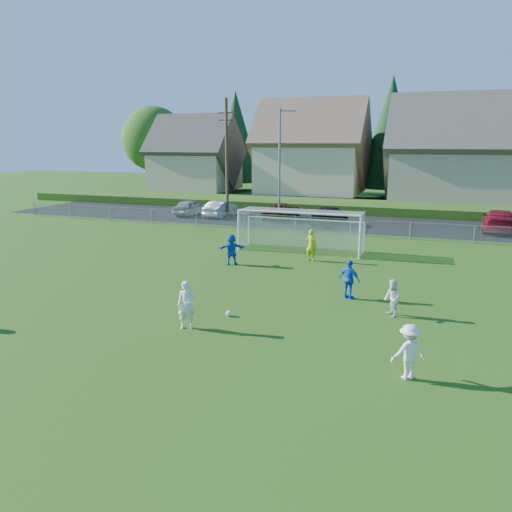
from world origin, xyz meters
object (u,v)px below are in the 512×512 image
at_px(soccer_ball, 229,313).
at_px(player_white_a, 186,305).
at_px(player_white_c, 409,352).
at_px(car_c, 282,211).
at_px(player_white_b, 392,298).
at_px(soccer_goal, 302,224).
at_px(car_d, 329,215).
at_px(goalkeeper, 311,245).
at_px(player_blue_b, 231,249).
at_px(player_blue_a, 349,279).
at_px(car_g, 499,221).
at_px(car_b, 220,209).
at_px(car_a, 191,207).

distance_m(soccer_ball, player_white_a, 2.02).
bearing_deg(player_white_c, car_c, -98.69).
distance_m(player_white_b, soccer_goal, 11.94).
distance_m(player_white_c, car_d, 26.57).
bearing_deg(player_white_c, goalkeeper, -97.88).
xyz_separation_m(player_blue_b, soccer_goal, (2.63, 4.65, 0.79)).
bearing_deg(player_blue_a, soccer_ball, 66.16).
relative_size(player_blue_b, car_d, 0.33).
xyz_separation_m(player_white_a, goalkeeper, (1.68, 11.52, 0.03)).
relative_size(player_blue_a, goalkeeper, 0.94).
bearing_deg(car_d, car_g, -169.69).
relative_size(car_b, car_c, 0.83).
xyz_separation_m(soccer_ball, player_blue_a, (3.90, 3.74, 0.72)).
distance_m(player_white_c, car_g, 26.98).
distance_m(player_white_b, car_d, 21.46).
bearing_deg(player_blue_b, car_b, -91.23).
relative_size(soccer_ball, player_blue_a, 0.13).
bearing_deg(car_c, player_white_a, 99.68).
bearing_deg(car_c, player_blue_b, 97.69).
bearing_deg(car_d, soccer_goal, 97.72).
xyz_separation_m(player_white_c, soccer_goal, (-7.09, 15.23, 0.84)).
height_order(player_white_b, car_d, car_d).
xyz_separation_m(car_a, car_c, (8.41, 0.50, -0.01)).
bearing_deg(player_white_b, soccer_goal, -177.53).
height_order(goalkeeper, car_d, goalkeeper).
distance_m(car_a, car_d, 12.85).
bearing_deg(car_c, soccer_ball, 102.40).
relative_size(player_white_a, goalkeeper, 0.97).
distance_m(car_c, car_g, 16.78).
xyz_separation_m(player_blue_b, goalkeeper, (3.82, 2.27, 0.05)).
bearing_deg(car_g, soccer_goal, 48.24).
relative_size(car_d, soccer_goal, 0.67).
height_order(car_a, car_d, car_d).
relative_size(player_white_a, car_b, 0.41).
xyz_separation_m(car_d, soccer_goal, (0.40, -10.26, 0.90)).
bearing_deg(car_c, car_b, 5.00).
bearing_deg(soccer_ball, car_b, 114.51).
relative_size(player_white_c, goalkeeper, 0.90).
relative_size(car_d, car_g, 0.90).
relative_size(car_a, car_d, 0.83).
height_order(goalkeeper, car_g, goalkeeper).
height_order(car_g, soccer_goal, soccer_goal).
height_order(player_blue_a, car_g, player_blue_a).
xyz_separation_m(car_c, car_d, (4.40, -1.47, 0.03)).
xyz_separation_m(player_white_a, player_white_c, (7.57, -1.33, -0.07)).
distance_m(player_blue_b, car_g, 21.62).
xyz_separation_m(player_blue_b, car_c, (-2.18, 16.37, -0.14)).
height_order(player_white_c, player_blue_a, player_blue_a).
bearing_deg(car_a, player_white_a, 121.22).
relative_size(player_white_c, player_blue_a, 0.95).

